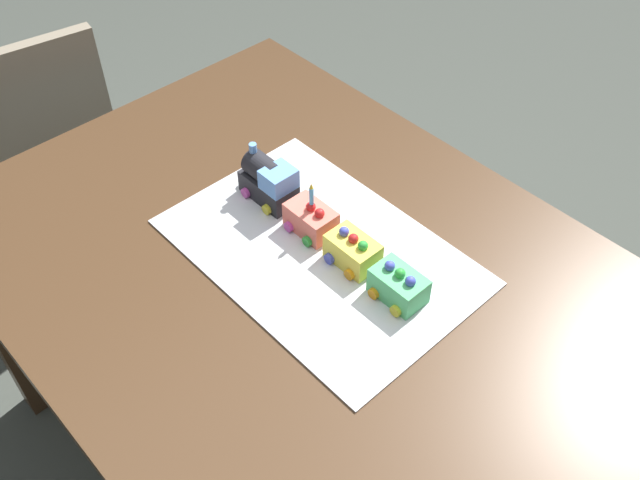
% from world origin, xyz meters
% --- Properties ---
extents(ground_plane, '(8.00, 8.00, 0.00)m').
position_xyz_m(ground_plane, '(0.00, 0.00, 0.00)').
color(ground_plane, '#474C44').
extents(dining_table, '(1.40, 1.00, 0.74)m').
position_xyz_m(dining_table, '(0.00, 0.00, 0.63)').
color(dining_table, '#4C331E').
rests_on(dining_table, ground).
extents(chair, '(0.46, 0.46, 0.86)m').
position_xyz_m(chair, '(-1.03, -0.10, 0.47)').
color(chair, gray).
rests_on(chair, ground).
extents(cake_board, '(0.60, 0.40, 0.00)m').
position_xyz_m(cake_board, '(-0.02, 0.05, 0.74)').
color(cake_board, silver).
rests_on(cake_board, dining_table).
extents(cake_locomotive, '(0.14, 0.08, 0.12)m').
position_xyz_m(cake_locomotive, '(-0.20, 0.08, 0.79)').
color(cake_locomotive, '#232328').
rests_on(cake_locomotive, cake_board).
extents(cake_car_hopper_coral, '(0.10, 0.08, 0.07)m').
position_xyz_m(cake_car_hopper_coral, '(-0.07, 0.08, 0.77)').
color(cake_car_hopper_coral, '#F27260').
rests_on(cake_car_hopper_coral, cake_board).
extents(cake_car_caboose_lemon, '(0.10, 0.08, 0.07)m').
position_xyz_m(cake_car_caboose_lemon, '(0.05, 0.08, 0.77)').
color(cake_car_caboose_lemon, '#F4E04C').
rests_on(cake_car_caboose_lemon, cake_board).
extents(cake_car_flatbed_mint_green, '(0.10, 0.08, 0.07)m').
position_xyz_m(cake_car_flatbed_mint_green, '(0.16, 0.08, 0.77)').
color(cake_car_flatbed_mint_green, '#59CC7A').
rests_on(cake_car_flatbed_mint_green, cake_board).
extents(birthday_candle, '(0.01, 0.01, 0.05)m').
position_xyz_m(birthday_candle, '(-0.07, 0.08, 0.84)').
color(birthday_candle, '#4CA5E5').
rests_on(birthday_candle, cake_car_hopper_coral).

